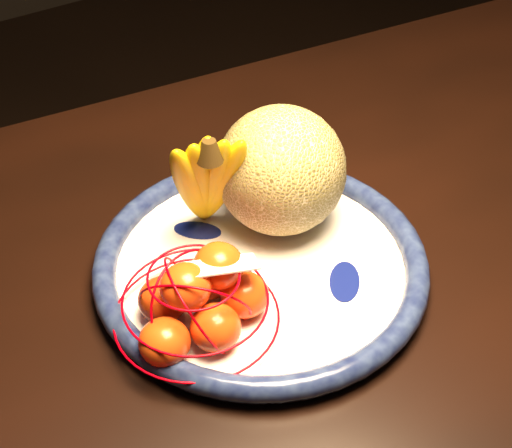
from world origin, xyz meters
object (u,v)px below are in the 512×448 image
cantaloupe (281,170)px  mandarin_bag (199,300)px  fruit_bowl (261,265)px  banana_bunch (206,177)px  dining_table (354,298)px

cantaloupe → mandarin_bag: 0.19m
fruit_bowl → banana_bunch: 0.12m
fruit_bowl → cantaloupe: 0.11m
cantaloupe → banana_bunch: banana_bunch is taller
dining_table → banana_bunch: size_ratio=9.43×
cantaloupe → mandarin_bag: size_ratio=0.84×
cantaloupe → banana_bunch: bearing=163.3°
dining_table → cantaloupe: size_ratio=10.53×
fruit_bowl → banana_bunch: (-0.02, 0.08, 0.09)m
fruit_bowl → mandarin_bag: bearing=-159.4°
fruit_bowl → banana_bunch: banana_bunch is taller
cantaloupe → banana_bunch: size_ratio=0.90×
mandarin_bag → fruit_bowl: bearing=20.6°
fruit_bowl → cantaloupe: (0.06, 0.05, 0.08)m
mandarin_bag → banana_bunch: bearing=56.0°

